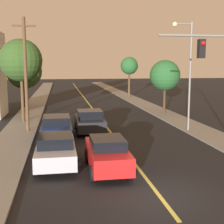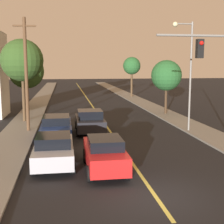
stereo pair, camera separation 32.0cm
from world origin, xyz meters
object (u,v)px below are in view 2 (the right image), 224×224
object	(u,v)px
tree_left_near	(22,60)
tree_left_far	(26,71)
car_near_lane_second	(90,121)
utility_pole_left	(26,73)
car_outer_lane_front	(54,149)
tree_right_far	(132,66)
car_outer_lane_second	(56,126)
car_near_lane_front	(105,153)
tree_right_near	(166,76)
streetlamp_right	(187,63)

from	to	relation	value
tree_left_near	tree_left_far	distance (m)	9.69
car_near_lane_second	utility_pole_left	bearing A→B (deg)	169.42
car_outer_lane_front	tree_right_far	xyz separation A→B (m)	(10.69, 31.28, 3.92)
utility_pole_left	car_outer_lane_second	bearing A→B (deg)	-49.41
car_near_lane_second	tree_left_far	bearing A→B (deg)	112.63
utility_pole_left	car_near_lane_second	bearing A→B (deg)	-10.58
car_outer_lane_second	car_near_lane_front	bearing A→B (deg)	-70.88
car_outer_lane_second	tree_right_near	world-z (taller)	tree_right_near
car_outer_lane_second	tree_right_near	bearing A→B (deg)	39.69
car_outer_lane_second	tree_right_near	size ratio (longest dim) A/B	0.93
car_near_lane_front	streetlamp_right	world-z (taller)	streetlamp_right
tree_left_far	tree_right_far	bearing A→B (deg)	33.64
tree_left_far	tree_right_near	world-z (taller)	tree_left_far
tree_right_far	tree_left_far	bearing A→B (deg)	-146.36
car_near_lane_front	car_outer_lane_front	world-z (taller)	car_near_lane_front
streetlamp_right	tree_right_far	xyz separation A→B (m)	(1.42, 24.89, -0.29)
streetlamp_right	car_near_lane_second	bearing A→B (deg)	172.68
streetlamp_right	utility_pole_left	size ratio (longest dim) A/B	0.96
streetlamp_right	tree_left_far	size ratio (longest dim) A/B	1.28
car_near_lane_second	tree_left_near	distance (m)	8.39
car_near_lane_front	tree_left_far	world-z (taller)	tree_left_far
utility_pole_left	tree_left_near	bearing A→B (deg)	100.66
streetlamp_right	utility_pole_left	distance (m)	11.53
car_outer_lane_front	utility_pole_left	xyz separation A→B (m)	(-2.10, 8.11, 3.52)
car_near_lane_front	car_outer_lane_front	bearing A→B (deg)	153.83
utility_pole_left	tree_right_far	size ratio (longest dim) A/B	1.36
streetlamp_right	car_outer_lane_front	bearing A→B (deg)	-145.45
streetlamp_right	tree_right_near	size ratio (longest dim) A/B	1.48
car_near_lane_front	tree_left_near	world-z (taller)	tree_left_near
tree_left_near	tree_right_near	bearing A→B (deg)	9.38
utility_pole_left	tree_right_far	bearing A→B (deg)	61.09
car_near_lane_front	tree_left_near	bearing A→B (deg)	111.46
car_outer_lane_front	tree_left_far	distance (m)	22.29
car_near_lane_second	car_outer_lane_front	size ratio (longest dim) A/B	0.95
car_near_lane_second	utility_pole_left	size ratio (longest dim) A/B	0.52
utility_pole_left	tree_left_near	distance (m)	4.20
tree_left_near	tree_right_far	xyz separation A→B (m)	(13.55, 19.15, -0.54)
tree_left_far	car_outer_lane_second	bearing A→B (deg)	-77.16
car_outer_lane_second	streetlamp_right	bearing A→B (deg)	4.52
car_near_lane_second	tree_right_near	world-z (taller)	tree_right_near
car_near_lane_second	tree_left_near	world-z (taller)	tree_left_near
car_near_lane_front	utility_pole_left	xyz separation A→B (m)	(-4.47, 9.27, 3.49)
car_near_lane_second	streetlamp_right	bearing A→B (deg)	-7.32
tree_right_far	streetlamp_right	bearing A→B (deg)	-93.26
car_outer_lane_front	car_outer_lane_second	distance (m)	5.65
tree_left_far	tree_right_near	distance (m)	15.94
car_outer_lane_front	car_near_lane_second	bearing A→B (deg)	72.00
car_near_lane_second	car_outer_lane_second	xyz separation A→B (m)	(-2.36, -1.62, -0.01)
utility_pole_left	tree_left_far	size ratio (longest dim) A/B	1.33
car_near_lane_second	tree_left_near	bearing A→B (deg)	137.10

